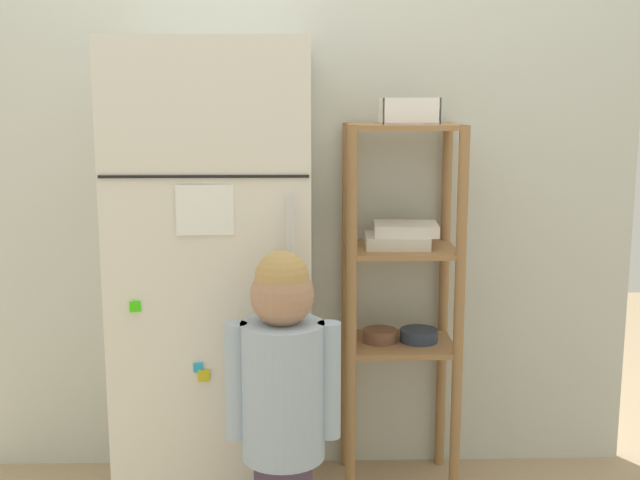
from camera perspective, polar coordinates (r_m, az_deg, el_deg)
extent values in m
cube|color=silver|center=(2.94, -1.79, 3.10)|extent=(2.51, 0.03, 2.07)
cube|color=silver|center=(2.65, -7.26, -3.25)|extent=(0.60, 0.64, 1.57)
cube|color=black|center=(2.27, -8.30, 4.51)|extent=(0.59, 0.01, 0.01)
cylinder|color=silver|center=(2.28, -2.13, -2.41)|extent=(0.02, 0.02, 0.45)
cube|color=white|center=(2.28, -8.22, 2.12)|extent=(0.16, 0.01, 0.14)
cube|color=#39E80E|center=(2.37, -13.07, -4.65)|extent=(0.03, 0.02, 0.03)
cube|color=gold|center=(2.40, -8.29, -9.56)|extent=(0.03, 0.01, 0.03)
cube|color=#23A9E2|center=(2.39, -8.70, -8.99)|extent=(0.03, 0.01, 0.03)
cube|color=#DE0D72|center=(2.35, -5.78, -6.89)|extent=(0.04, 0.01, 0.04)
cylinder|color=#9EB2C6|center=(2.24, -2.66, -10.69)|extent=(0.23, 0.23, 0.39)
sphere|color=#9EB2C6|center=(2.25, -2.66, -5.70)|extent=(0.10, 0.10, 0.10)
sphere|color=#A87A5B|center=(2.16, -2.72, -3.95)|extent=(0.17, 0.17, 0.17)
sphere|color=tan|center=(2.15, -2.73, -2.71)|extent=(0.15, 0.15, 0.15)
cylinder|color=#9EB2C6|center=(2.24, -5.98, -9.98)|extent=(0.06, 0.06, 0.33)
cylinder|color=#9EB2C6|center=(2.23, 0.65, -9.98)|extent=(0.06, 0.06, 0.33)
cylinder|color=#9E7247|center=(2.69, 2.25, -5.87)|extent=(0.04, 0.04, 1.31)
cylinder|color=#9E7247|center=(2.73, 9.88, -5.73)|extent=(0.04, 0.04, 1.31)
cylinder|color=#9E7247|center=(2.97, 1.90, -4.30)|extent=(0.04, 0.04, 1.31)
cylinder|color=#9E7247|center=(3.01, 8.81, -4.21)|extent=(0.04, 0.04, 1.31)
cube|color=#9E7247|center=(2.75, 5.96, 8.07)|extent=(0.38, 0.31, 0.02)
cube|color=#9E7247|center=(2.79, 5.80, -0.69)|extent=(0.38, 0.31, 0.02)
cube|color=#9E7247|center=(2.88, 5.68, -7.39)|extent=(0.38, 0.31, 0.02)
cube|color=silver|center=(2.79, 5.51, -0.07)|extent=(0.23, 0.19, 0.04)
cube|color=white|center=(2.79, 6.16, 0.80)|extent=(0.23, 0.20, 0.04)
cylinder|color=brown|center=(2.86, 4.29, -6.82)|extent=(0.12, 0.12, 0.04)
cylinder|color=#2D384C|center=(2.88, 7.07, -6.77)|extent=(0.13, 0.13, 0.04)
cube|color=white|center=(2.73, 6.36, 8.31)|extent=(0.19, 0.15, 0.01)
cube|color=white|center=(2.66, 6.58, 9.13)|extent=(0.19, 0.01, 0.09)
cube|color=white|center=(2.80, 6.18, 9.19)|extent=(0.19, 0.01, 0.09)
cube|color=white|center=(2.72, 4.40, 9.19)|extent=(0.01, 0.15, 0.09)
cube|color=white|center=(2.75, 8.32, 9.12)|extent=(0.01, 0.15, 0.09)
sphere|color=maroon|center=(2.75, 6.21, 9.17)|extent=(0.08, 0.08, 0.08)
sphere|color=orange|center=(2.72, 7.03, 9.08)|extent=(0.07, 0.07, 0.07)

